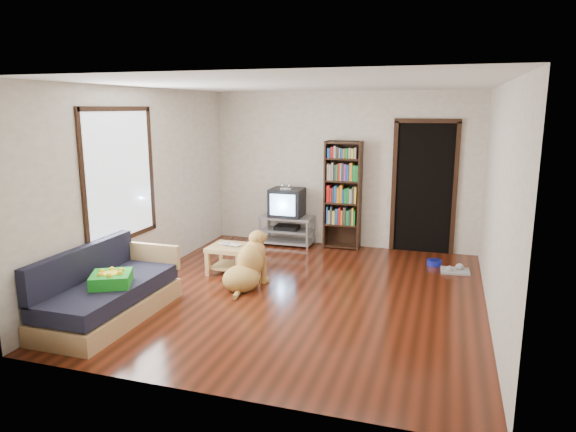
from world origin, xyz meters
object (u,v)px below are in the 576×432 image
(laptop, at_px, (228,245))
(bookshelf, at_px, (343,189))
(tv_stand, at_px, (287,229))
(crt_tv, at_px, (287,202))
(green_cushion, at_px, (111,279))
(coffee_table, at_px, (229,254))
(dog_bowl, at_px, (434,263))
(dog, at_px, (248,267))
(grey_rag, at_px, (455,271))
(sofa, at_px, (108,295))

(laptop, xyz_separation_m, bookshelf, (1.27, 1.85, 0.59))
(laptop, distance_m, tv_stand, 1.79)
(crt_tv, bearing_deg, tv_stand, -90.00)
(green_cushion, relative_size, bookshelf, 0.23)
(crt_tv, xyz_separation_m, coffee_table, (-0.32, -1.75, -0.46))
(green_cushion, xyz_separation_m, dog_bowl, (3.34, 3.22, -0.45))
(tv_stand, bearing_deg, coffee_table, -100.38)
(green_cushion, xyz_separation_m, laptop, (0.53, 1.95, -0.08))
(tv_stand, relative_size, dog, 0.97)
(crt_tv, bearing_deg, grey_rag, -15.20)
(tv_stand, height_order, bookshelf, bookshelf)
(dog, bearing_deg, tv_stand, 94.13)
(dog_bowl, distance_m, dog, 2.91)
(bookshelf, bearing_deg, crt_tv, -175.68)
(grey_rag, xyz_separation_m, crt_tv, (-2.79, 0.76, 0.73))
(grey_rag, height_order, crt_tv, crt_tv)
(dog, bearing_deg, grey_rag, 29.30)
(dog_bowl, relative_size, dog, 0.24)
(grey_rag, distance_m, dog, 3.03)
(sofa, bearing_deg, tv_stand, 74.98)
(green_cushion, xyz_separation_m, sofa, (-0.12, 0.08, -0.23))
(green_cushion, height_order, bookshelf, bookshelf)
(bookshelf, bearing_deg, tv_stand, -174.37)
(green_cushion, bearing_deg, sofa, 121.91)
(crt_tv, relative_size, bookshelf, 0.32)
(tv_stand, height_order, coffee_table, tv_stand)
(laptop, height_order, grey_rag, laptop)
(green_cushion, distance_m, sofa, 0.27)
(green_cushion, distance_m, bookshelf, 4.24)
(crt_tv, height_order, dog, crt_tv)
(dog_bowl, distance_m, tv_stand, 2.55)
(dog_bowl, distance_m, crt_tv, 2.64)
(green_cushion, relative_size, crt_tv, 0.71)
(laptop, bearing_deg, crt_tv, 91.99)
(sofa, bearing_deg, green_cushion, -31.45)
(green_cushion, height_order, dog, dog)
(laptop, xyz_separation_m, coffee_table, (0.00, 0.03, -0.13))
(dog_bowl, bearing_deg, crt_tv, 168.46)
(bookshelf, bearing_deg, dog, -108.90)
(grey_rag, height_order, coffee_table, coffee_table)
(grey_rag, xyz_separation_m, bookshelf, (-1.84, 0.83, 0.99))
(green_cushion, distance_m, tv_stand, 3.81)
(laptop, distance_m, crt_tv, 1.84)
(laptop, xyz_separation_m, dog, (0.48, -0.45, -0.14))
(tv_stand, distance_m, bookshelf, 1.20)
(dog_bowl, relative_size, tv_stand, 0.24)
(sofa, bearing_deg, crt_tv, 75.07)
(dog, bearing_deg, crt_tv, 94.09)
(sofa, relative_size, dog, 1.95)
(laptop, bearing_deg, grey_rag, 30.30)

